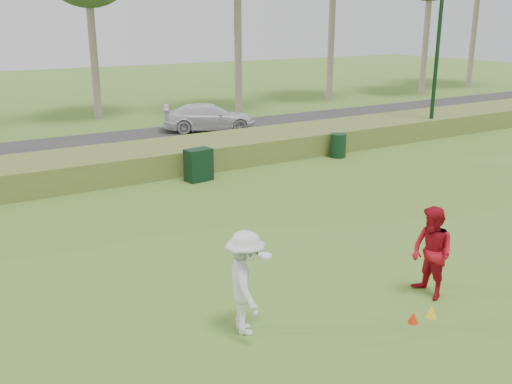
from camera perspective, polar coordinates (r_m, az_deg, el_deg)
ground at (r=11.76m, az=10.37°, el=-10.99°), size 120.00×120.00×0.00m
reed_strip at (r=21.47m, az=-11.18°, el=3.16°), size 80.00×3.00×0.90m
park_road at (r=26.20m, az=-14.98°, el=4.45°), size 80.00×6.00×0.06m
lamp_post at (r=28.13m, az=17.98°, el=16.47°), size 0.70×0.70×8.18m
player_white at (r=10.24m, az=-1.04°, el=-9.06°), size 1.07×1.41×1.93m
player_red at (r=12.03m, az=17.17°, el=-5.84°), size 0.81×0.99×1.90m
cone_orange at (r=11.28m, az=15.46°, el=-12.01°), size 0.20×0.20×0.22m
cone_yellow at (r=11.58m, az=17.15°, el=-11.32°), size 0.22×0.22×0.24m
utility_cabinet at (r=19.98m, az=-5.76°, el=2.72°), size 0.97×0.68×1.13m
trash_bin at (r=23.56m, az=8.21°, el=4.62°), size 0.67×0.67×0.97m
car_right at (r=28.79m, az=-4.69°, el=7.46°), size 4.94×3.46×1.33m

